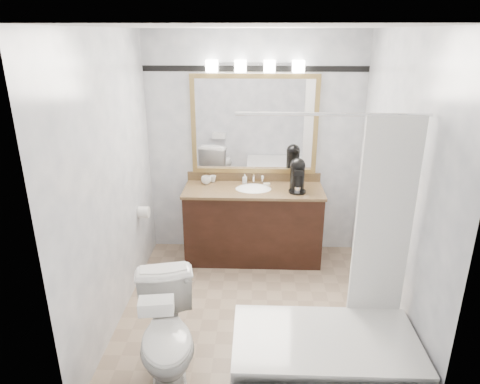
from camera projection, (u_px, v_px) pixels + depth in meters
The scene contains 14 objects.
room at pixel (253, 185), 3.60m from camera, with size 2.42×2.62×2.52m.
vanity at pixel (253, 222), 4.84m from camera, with size 1.53×0.58×0.97m.
mirror at pixel (254, 125), 4.71m from camera, with size 1.40×0.04×1.10m.
vanity_light_bar at pixel (255, 66), 4.44m from camera, with size 1.02×0.14×0.12m.
accent_stripe at pixel (255, 69), 4.51m from camera, with size 2.40×0.01×0.06m, color black.
bathtub at pixel (327, 355), 3.08m from camera, with size 1.30×0.75×1.96m.
tp_roll at pixel (144, 212), 4.46m from camera, with size 0.12×0.12×0.11m, color white.
toilet at pixel (168, 336), 3.10m from camera, with size 0.44×0.77×0.78m, color white.
tissue_box at pixel (156, 306), 2.72m from camera, with size 0.22×0.12×0.09m, color white.
coffee_maker at pixel (297, 174), 4.57m from camera, with size 0.19×0.24×0.36m.
cup_left at pixel (206, 180), 4.83m from camera, with size 0.11×0.11×0.09m, color white.
cup_right at pixel (213, 179), 4.89m from camera, with size 0.08×0.08×0.07m, color white.
soap_bottle_a at pixel (245, 179), 4.85m from camera, with size 0.05×0.05×0.10m, color white.
soap_bar at pixel (267, 184), 4.79m from camera, with size 0.07×0.05×0.02m, color beige.
Camera 1 is at (0.02, -3.39, 2.46)m, focal length 32.00 mm.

